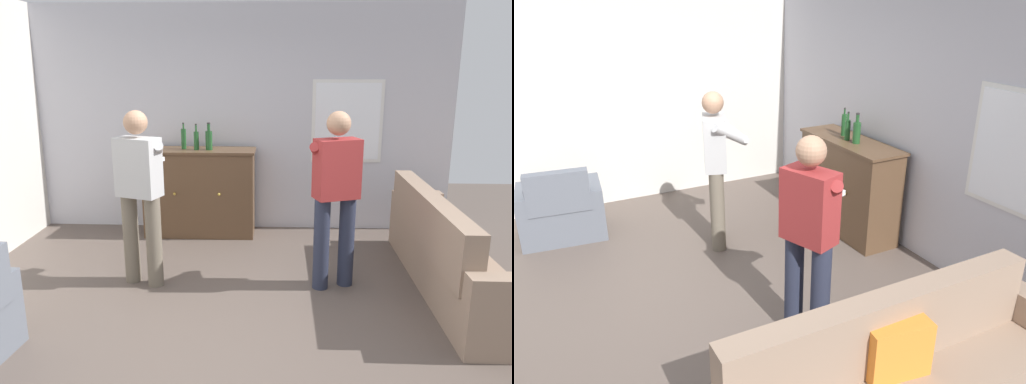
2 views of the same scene
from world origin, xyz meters
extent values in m
plane|color=brown|center=(0.00, 0.00, 0.00)|extent=(10.40, 10.40, 0.00)
cube|color=silver|center=(0.00, 2.66, 1.40)|extent=(5.20, 0.12, 2.80)
cube|color=silver|center=(1.29, 2.60, 1.39)|extent=(0.87, 0.02, 1.02)
cube|color=white|center=(1.29, 2.59, 1.39)|extent=(0.79, 0.03, 0.94)
cube|color=gray|center=(2.07, 0.86, 0.21)|extent=(0.55, 2.21, 0.42)
cube|color=gray|center=(1.86, 0.86, 0.67)|extent=(0.18, 2.21, 0.49)
cube|color=gray|center=(2.07, 2.04, 0.32)|extent=(0.55, 0.18, 0.64)
cube|color=gray|center=(2.07, -0.33, 0.32)|extent=(0.55, 0.18, 0.64)
cube|color=orange|center=(1.99, 0.86, 0.60)|extent=(0.20, 0.42, 0.36)
cube|color=brown|center=(-0.52, 2.30, 0.52)|extent=(1.34, 0.44, 1.05)
cube|color=brown|center=(-0.52, 2.30, 1.06)|extent=(1.38, 0.48, 0.03)
sphere|color=#B79338|center=(-0.79, 2.06, 0.58)|extent=(0.04, 0.04, 0.04)
sphere|color=#B79338|center=(-0.26, 2.06, 0.58)|extent=(0.04, 0.04, 0.04)
cylinder|color=#1E4C23|center=(-0.54, 2.26, 1.19)|extent=(0.06, 0.06, 0.22)
cylinder|color=#1E4C23|center=(-0.54, 2.26, 1.33)|extent=(0.02, 0.02, 0.08)
cylinder|color=#262626|center=(-0.54, 2.26, 1.38)|extent=(0.02, 0.02, 0.02)
cylinder|color=#1E4C23|center=(-0.71, 2.33, 1.20)|extent=(0.06, 0.06, 0.24)
cylinder|color=#1E4C23|center=(-0.71, 2.33, 1.35)|extent=(0.02, 0.02, 0.06)
cylinder|color=#262626|center=(-0.71, 2.33, 1.39)|extent=(0.02, 0.02, 0.02)
cylinder|color=#1E4C23|center=(-0.39, 2.27, 1.19)|extent=(0.08, 0.08, 0.23)
cylinder|color=#1E4C23|center=(-0.39, 2.27, 1.35)|extent=(0.04, 0.04, 0.09)
cylinder|color=#262626|center=(-0.39, 2.27, 1.40)|extent=(0.04, 0.04, 0.02)
cylinder|color=#6B6051|center=(-0.97, 0.87, 0.44)|extent=(0.15, 0.15, 0.88)
cylinder|color=#6B6051|center=(-0.73, 0.78, 0.44)|extent=(0.15, 0.15, 0.88)
cube|color=#B7B7B7|center=(-0.85, 0.83, 1.16)|extent=(0.45, 0.34, 0.55)
sphere|color=tan|center=(-0.85, 0.83, 1.57)|extent=(0.22, 0.22, 0.22)
cylinder|color=#B7B7B7|center=(-0.90, 1.02, 1.27)|extent=(0.41, 0.32, 0.29)
cylinder|color=#B7B7B7|center=(-0.69, 0.94, 1.27)|extent=(0.21, 0.44, 0.29)
cube|color=white|center=(-0.74, 1.13, 1.18)|extent=(0.15, 0.09, 0.04)
cylinder|color=#282D42|center=(0.86, 0.79, 0.44)|extent=(0.15, 0.15, 0.88)
cylinder|color=#282D42|center=(1.11, 0.88, 0.44)|extent=(0.15, 0.15, 0.88)
cube|color=#9E2D2D|center=(0.98, 0.84, 1.16)|extent=(0.45, 0.34, 0.55)
sphere|color=tan|center=(0.98, 0.84, 1.57)|extent=(0.22, 0.22, 0.22)
cylinder|color=#9E2D2D|center=(0.82, 0.95, 1.27)|extent=(0.21, 0.44, 0.29)
cylinder|color=#9E2D2D|center=(1.04, 1.03, 1.27)|extent=(0.41, 0.32, 0.29)
cube|color=white|center=(0.87, 1.14, 1.18)|extent=(0.15, 0.09, 0.04)
camera|label=1|loc=(0.45, -3.64, 2.09)|focal=35.00mm
camera|label=2|loc=(3.78, -0.93, 2.59)|focal=35.00mm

